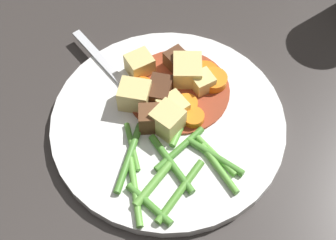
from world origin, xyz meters
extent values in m
plane|color=#383330|center=(0.00, 0.00, 0.00)|extent=(3.00, 3.00, 0.00)
cylinder|color=white|center=(0.00, 0.00, 0.01)|extent=(0.26, 0.26, 0.01)
cylinder|color=#93381E|center=(0.04, -0.01, 0.01)|extent=(0.12, 0.12, 0.00)
cylinder|color=orange|center=(0.06, -0.04, 0.02)|extent=(0.03, 0.03, 0.01)
cylinder|color=orange|center=(0.04, 0.03, 0.02)|extent=(0.03, 0.03, 0.01)
cylinder|color=orange|center=(0.00, -0.03, 0.02)|extent=(0.03, 0.03, 0.01)
cylinder|color=orange|center=(0.05, -0.05, 0.02)|extent=(0.04, 0.04, 0.01)
cylinder|color=orange|center=(0.02, -0.02, 0.02)|extent=(0.03, 0.03, 0.01)
cube|color=#E5CC7A|center=(-0.01, 0.00, 0.03)|extent=(0.04, 0.04, 0.03)
cube|color=#E5CC7A|center=(0.07, 0.04, 0.03)|extent=(0.04, 0.04, 0.03)
cube|color=#E5CC7A|center=(0.06, -0.02, 0.03)|extent=(0.04, 0.03, 0.03)
cube|color=#E5CC7A|center=(0.02, 0.04, 0.03)|extent=(0.03, 0.04, 0.03)
cube|color=#E5CC7A|center=(0.05, -0.04, 0.02)|extent=(0.03, 0.03, 0.02)
cube|color=#E5CC7A|center=(0.01, -0.01, 0.02)|extent=(0.04, 0.04, 0.02)
cube|color=brown|center=(-0.01, 0.02, 0.03)|extent=(0.03, 0.03, 0.03)
cube|color=#56331E|center=(0.08, -0.01, 0.02)|extent=(0.04, 0.04, 0.02)
cube|color=#4C2B19|center=(0.03, 0.01, 0.02)|extent=(0.04, 0.03, 0.02)
cylinder|color=#599E38|center=(-0.09, -0.02, 0.02)|extent=(0.07, 0.05, 0.01)
cylinder|color=#599E38|center=(-0.04, 0.04, 0.02)|extent=(0.06, 0.02, 0.01)
cylinder|color=#66AD42|center=(-0.08, 0.01, 0.02)|extent=(0.05, 0.04, 0.01)
cylinder|color=#4C8E33|center=(-0.04, -0.01, 0.02)|extent=(0.06, 0.05, 0.01)
cylinder|color=#4C8E33|center=(-0.05, 0.04, 0.02)|extent=(0.08, 0.03, 0.01)
cylinder|color=#66AD42|center=(-0.06, -0.06, 0.02)|extent=(0.06, 0.04, 0.01)
cylinder|color=#66AD42|center=(-0.04, -0.05, 0.02)|extent=(0.05, 0.04, 0.01)
cylinder|color=#66AD42|center=(-0.09, 0.03, 0.02)|extent=(0.08, 0.02, 0.01)
cylinder|color=#66AD42|center=(-0.01, -0.02, 0.02)|extent=(0.05, 0.03, 0.01)
cylinder|color=#4C8E33|center=(-0.10, 0.01, 0.02)|extent=(0.05, 0.05, 0.01)
cylinder|color=#4C8E33|center=(-0.06, -0.01, 0.02)|extent=(0.07, 0.05, 0.01)
cylinder|color=#4C8E33|center=(-0.05, -0.05, 0.02)|extent=(0.05, 0.06, 0.01)
cube|color=silver|center=(0.08, 0.08, 0.01)|extent=(0.09, 0.08, 0.00)
cube|color=silver|center=(0.03, 0.04, 0.01)|extent=(0.03, 0.03, 0.00)
cylinder|color=silver|center=(0.00, 0.03, 0.01)|extent=(0.03, 0.03, 0.00)
cylinder|color=silver|center=(0.01, 0.02, 0.01)|extent=(0.03, 0.03, 0.00)
cylinder|color=silver|center=(0.01, 0.02, 0.01)|extent=(0.03, 0.03, 0.00)
cylinder|color=silver|center=(0.01, 0.01, 0.01)|extent=(0.03, 0.03, 0.00)
camera|label=1|loc=(-0.30, -0.01, 0.48)|focal=53.05mm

